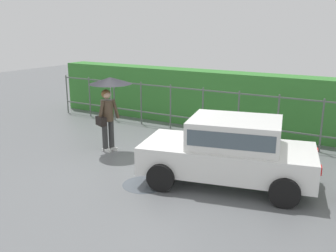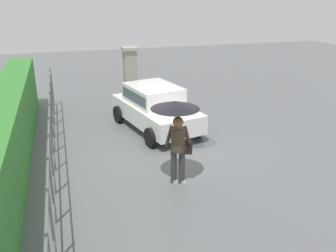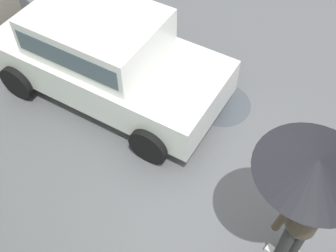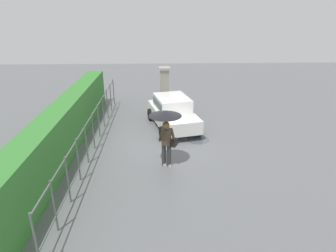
{
  "view_description": "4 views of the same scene",
  "coord_description": "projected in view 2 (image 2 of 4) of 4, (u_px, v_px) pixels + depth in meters",
  "views": [
    {
      "loc": [
        5.15,
        -7.61,
        3.4
      ],
      "look_at": [
        0.54,
        0.13,
        0.98
      ],
      "focal_mm": 40.19,
      "sensor_mm": 36.0,
      "label": 1
    },
    {
      "loc": [
        -8.96,
        2.66,
        4.48
      ],
      "look_at": [
        0.3,
        -0.1,
        0.84
      ],
      "focal_mm": 39.01,
      "sensor_mm": 36.0,
      "label": 2
    },
    {
      "loc": [
        -1.79,
        2.66,
        5.16
      ],
      "look_at": [
        0.68,
        0.08,
        0.73
      ],
      "focal_mm": 45.11,
      "sensor_mm": 36.0,
      "label": 3
    },
    {
      "loc": [
        -10.8,
        0.44,
        5.31
      ],
      "look_at": [
        0.37,
        0.04,
        0.83
      ],
      "focal_mm": 31.31,
      "sensor_mm": 36.0,
      "label": 4
    }
  ],
  "objects": [
    {
      "name": "puddle_near",
      "position": [
        200.0,
        142.0,
        11.37
      ],
      "size": [
        0.98,
        0.98,
        0.0
      ],
      "primitive_type": "cylinder",
      "color": "#4C545B",
      "rests_on": "ground"
    },
    {
      "name": "car",
      "position": [
        155.0,
        106.0,
        12.21
      ],
      "size": [
        3.98,
        2.52,
        1.48
      ],
      "rotation": [
        0.0,
        0.0,
        3.37
      ],
      "color": "white",
      "rests_on": "ground"
    },
    {
      "name": "gate_pillar",
      "position": [
        131.0,
        77.0,
        14.21
      ],
      "size": [
        0.6,
        0.6,
        2.42
      ],
      "color": "gray",
      "rests_on": "ground"
    },
    {
      "name": "hedge_row",
      "position": [
        5.0,
        142.0,
        8.97
      ],
      "size": [
        12.99,
        0.9,
        1.9
      ],
      "primitive_type": "cube",
      "color": "#387F33",
      "rests_on": "ground"
    },
    {
      "name": "ground_plane",
      "position": [
        168.0,
        158.0,
        10.33
      ],
      "size": [
        40.0,
        40.0,
        0.0
      ],
      "primitive_type": "plane",
      "color": "slate"
    },
    {
      "name": "pedestrian",
      "position": [
        177.0,
        121.0,
        8.51
      ],
      "size": [
        1.15,
        1.15,
        2.06
      ],
      "rotation": [
        0.0,
        0.0,
        -0.38
      ],
      "color": "#333333",
      "rests_on": "ground"
    },
    {
      "name": "fence_section",
      "position": [
        52.0,
        142.0,
        9.31
      ],
      "size": [
        12.04,
        0.05,
        1.5
      ],
      "color": "#59605B",
      "rests_on": "ground"
    }
  ]
}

